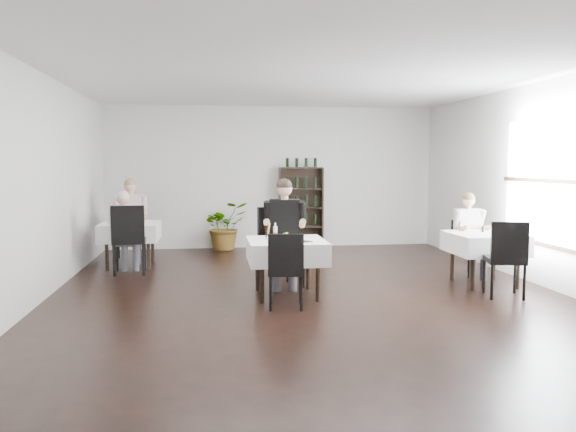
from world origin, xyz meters
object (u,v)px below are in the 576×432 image
object	(u,v)px
diner_main	(285,224)
wine_shelf	(301,208)
main_table	(286,251)
potted_tree	(225,226)

from	to	relation	value
diner_main	wine_shelf	bearing A→B (deg)	77.21
wine_shelf	main_table	xyz separation A→B (m)	(-0.90, -4.31, -0.23)
wine_shelf	diner_main	distance (m)	3.84
wine_shelf	potted_tree	distance (m)	1.66
wine_shelf	main_table	distance (m)	4.41
main_table	diner_main	distance (m)	0.64
diner_main	potted_tree	bearing A→B (deg)	101.96
wine_shelf	diner_main	world-z (taller)	wine_shelf
main_table	potted_tree	distance (m)	4.26
wine_shelf	diner_main	bearing A→B (deg)	-102.79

